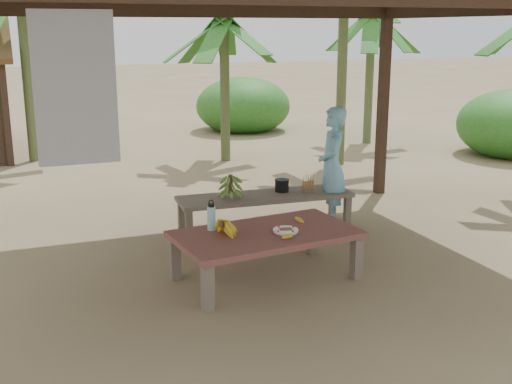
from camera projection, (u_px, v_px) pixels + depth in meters
name	position (u px, v px, depth m)	size (l,w,h in m)	color
ground	(268.00, 265.00, 6.90)	(80.00, 80.00, 0.00)	brown
work_table	(266.00, 238.00, 6.43)	(1.90, 1.19, 0.50)	brown
bench	(265.00, 199.00, 8.05)	(2.23, 0.73, 0.45)	brown
ripe_banana_bunch	(222.00, 228.00, 6.26)	(0.28, 0.24, 0.17)	yellow
plate	(286.00, 231.00, 6.39)	(0.25, 0.25, 0.04)	white
loose_banana_front	(287.00, 237.00, 6.19)	(0.04, 0.17, 0.04)	yellow
loose_banana_side	(300.00, 220.00, 6.73)	(0.04, 0.16, 0.04)	yellow
water_flask	(211.00, 217.00, 6.44)	(0.08, 0.08, 0.31)	#44B9D6
green_banana_stalk	(231.00, 186.00, 7.86)	(0.26, 0.26, 0.30)	#598C2D
cooking_pot	(282.00, 186.00, 8.18)	(0.18, 0.18, 0.15)	black
skewer_rack	(308.00, 183.00, 8.12)	(0.18, 0.08, 0.24)	#A57F47
woman	(332.00, 166.00, 8.20)	(0.56, 0.36, 1.52)	#74BEDC
banana_plant_n	(224.00, 33.00, 11.79)	(1.80, 1.80, 2.86)	#596638
banana_plant_nw	(20.00, 0.00, 11.60)	(1.80, 1.80, 3.47)	#596638
banana_plant_far	(372.00, 27.00, 13.65)	(1.80, 1.80, 2.99)	#596638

